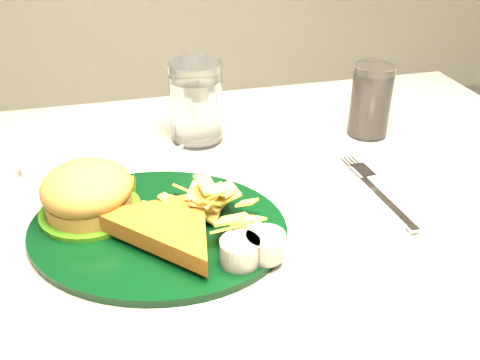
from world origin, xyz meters
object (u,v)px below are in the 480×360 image
at_px(water_glass, 196,103).
at_px(cola_glass, 371,101).
at_px(fork_napkin, 384,199).
at_px(dinner_plate, 156,208).

height_order(water_glass, cola_glass, water_glass).
bearing_deg(fork_napkin, cola_glass, 66.82).
relative_size(water_glass, cola_glass, 1.09).
bearing_deg(fork_napkin, dinner_plate, 174.85).
relative_size(dinner_plate, fork_napkin, 1.84).
distance_m(dinner_plate, water_glass, 0.27).
bearing_deg(water_glass, dinner_plate, -111.15).
xyz_separation_m(water_glass, fork_napkin, (0.22, -0.26, -0.06)).
bearing_deg(water_glass, fork_napkin, -50.11).
bearing_deg(dinner_plate, water_glass, 90.49).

